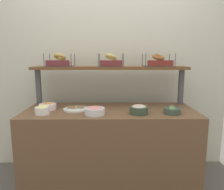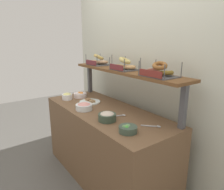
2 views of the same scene
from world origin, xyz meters
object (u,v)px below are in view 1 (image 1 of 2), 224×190
at_px(bowl_fruit_salad, 48,106).
at_px(bagel_basket_sesame, 60,62).
at_px(bowl_lox_spread, 95,110).
at_px(serving_spoon_near_plate, 134,109).
at_px(serving_spoon_by_edge, 170,107).
at_px(bowl_egg_salad, 43,110).
at_px(serving_plate_white, 76,109).
at_px(bagel_basket_plain, 111,62).
at_px(bowl_veggie_mix, 172,111).
at_px(bagel_basket_cinnamon_raisin, 158,62).
at_px(bowl_tuna_salad, 139,109).

relative_size(bowl_fruit_salad, bagel_basket_sesame, 0.58).
height_order(bowl_fruit_salad, bagel_basket_sesame, bagel_basket_sesame).
xyz_separation_m(bowl_lox_spread, serving_spoon_near_plate, (0.39, 0.21, -0.03)).
height_order(bowl_lox_spread, serving_spoon_by_edge, bowl_lox_spread).
height_order(bowl_egg_salad, serving_plate_white, bowl_egg_salad).
distance_m(serving_plate_white, bagel_basket_sesame, 0.58).
bearing_deg(bowl_egg_salad, serving_spoon_near_plate, 11.87).
bearing_deg(bagel_basket_plain, bowl_veggie_mix, -36.42).
distance_m(serving_spoon_by_edge, bagel_basket_plain, 0.81).
xyz_separation_m(bowl_veggie_mix, bowl_egg_salad, (-1.23, -0.00, 0.01)).
bearing_deg(serving_spoon_by_edge, bagel_basket_sesame, 171.86).
bearing_deg(serving_spoon_near_plate, bagel_basket_plain, 134.59).
height_order(serving_spoon_by_edge, bagel_basket_sesame, bagel_basket_sesame).
bearing_deg(serving_plate_white, bowl_lox_spread, -42.95).
relative_size(serving_spoon_near_plate, bagel_basket_cinnamon_raisin, 0.51).
bearing_deg(bowl_tuna_salad, serving_spoon_near_plate, 97.84).
bearing_deg(serving_spoon_by_edge, bowl_egg_salad, -168.19).
distance_m(bagel_basket_sesame, bagel_basket_plain, 0.57).
bearing_deg(serving_spoon_near_plate, bowl_tuna_salad, -82.16).
relative_size(bowl_fruit_salad, serving_spoon_by_edge, 1.22).
xyz_separation_m(bowl_egg_salad, bagel_basket_cinnamon_raisin, (1.17, 0.42, 0.43)).
relative_size(bagel_basket_sesame, bagel_basket_plain, 1.04).
distance_m(serving_spoon_by_edge, bagel_basket_sesame, 1.30).
xyz_separation_m(bowl_tuna_salad, serving_spoon_by_edge, (0.37, 0.26, -0.04)).
bearing_deg(bowl_fruit_salad, bagel_basket_plain, 20.01).
distance_m(bowl_tuna_salad, bagel_basket_sesame, 1.03).
bearing_deg(bagel_basket_sesame, bowl_veggie_mix, -20.93).
distance_m(serving_spoon_near_plate, serving_spoon_by_edge, 0.40).
bearing_deg(bagel_basket_plain, bowl_fruit_salad, -159.99).
relative_size(bowl_lox_spread, bowl_egg_salad, 1.39).
relative_size(serving_plate_white, serving_spoon_by_edge, 1.82).
xyz_separation_m(bowl_fruit_salad, bagel_basket_cinnamon_raisin, (1.17, 0.23, 0.45)).
bearing_deg(bowl_veggie_mix, bagel_basket_plain, 143.58).
bearing_deg(serving_spoon_by_edge, bagel_basket_plain, 165.74).
height_order(bowl_tuna_salad, bagel_basket_sesame, bagel_basket_sesame).
height_order(serving_spoon_near_plate, bagel_basket_cinnamon_raisin, bagel_basket_cinnamon_raisin).
xyz_separation_m(serving_spoon_by_edge, bagel_basket_cinnamon_raisin, (-0.11, 0.15, 0.47)).
bearing_deg(bowl_tuna_salad, bowl_veggie_mix, -1.00).
bearing_deg(bowl_egg_salad, bowl_fruit_salad, 91.12).
xyz_separation_m(bowl_fruit_salad, bagel_basket_sesame, (0.09, 0.25, 0.45)).
distance_m(bowl_lox_spread, bagel_basket_cinnamon_raisin, 0.92).
relative_size(bowl_veggie_mix, serving_spoon_by_edge, 1.12).
distance_m(bowl_fruit_salad, bagel_basket_plain, 0.83).
bearing_deg(serving_spoon_by_edge, bagel_basket_cinnamon_raisin, 126.87).
relative_size(bowl_lox_spread, bowl_fruit_salad, 1.08).
distance_m(bowl_egg_salad, bagel_basket_plain, 0.89).
distance_m(bowl_egg_salad, bagel_basket_cinnamon_raisin, 1.32).
relative_size(serving_plate_white, bagel_basket_plain, 0.90).
height_order(serving_spoon_near_plate, bagel_basket_sesame, bagel_basket_sesame).
height_order(bowl_veggie_mix, bowl_fruit_salad, bowl_fruit_salad).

